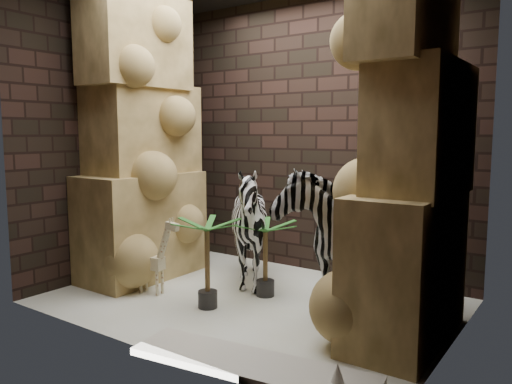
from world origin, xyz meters
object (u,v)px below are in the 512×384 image
Objects in this scene: zebra_right at (330,223)px; palm_front at (265,258)px; giraffe_toy at (151,254)px; palm_back at (207,263)px; zebra_left at (250,233)px; surfboard at (251,365)px.

zebra_right is 0.73m from palm_front.
giraffe_toy is 0.96× the size of palm_back.
zebra_left reaches higher than giraffe_toy.
zebra_right is 2.07× the size of palm_front.
giraffe_toy is at bearing -179.14° from palm_back.
zebra_left is (-0.88, 0.02, -0.20)m from zebra_right.
zebra_right reaches higher than palm_back.
zebra_right is 0.90× the size of surfboard.
zebra_right reaches higher than surfboard.
zebra_left is 0.34m from palm_front.
giraffe_toy is 0.70m from palm_back.
zebra_right is at bearing 37.22° from palm_back.
palm_back is (-0.85, -0.65, -0.35)m from zebra_right.
zebra_right is at bearing 16.41° from giraffe_toy.
palm_back reaches higher than palm_front.
zebra_right reaches higher than giraffe_toy.
giraffe_toy is at bearing -172.90° from zebra_right.
zebra_left is 0.97m from giraffe_toy.
giraffe_toy is 0.46× the size of surfboard.
zebra_left reaches higher than palm_back.
palm_back is at bearing 136.19° from surfboard.
surfboard is (0.97, -0.71, -0.37)m from palm_back.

